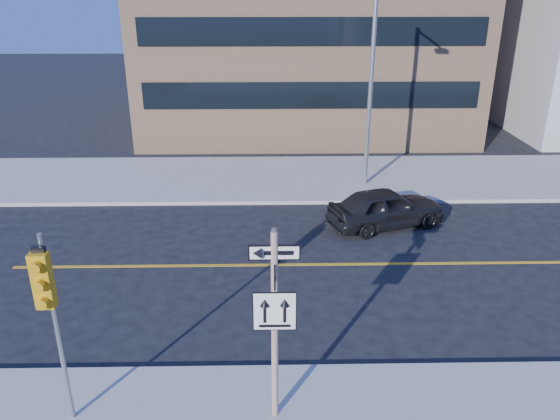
{
  "coord_description": "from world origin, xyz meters",
  "views": [
    {
      "loc": [
        -0.07,
        -10.98,
        8.08
      ],
      "look_at": [
        0.23,
        4.0,
        1.85
      ],
      "focal_mm": 35.0,
      "sensor_mm": 36.0,
      "label": 1
    }
  ],
  "objects_px": {
    "parked_car_a": "(386,208)",
    "streetlight_a": "(373,75)",
    "traffic_signal": "(46,295)",
    "sign_pole": "(275,317)"
  },
  "relations": [
    {
      "from": "sign_pole",
      "to": "traffic_signal",
      "type": "xyz_separation_m",
      "value": [
        -4.0,
        -0.15,
        0.59
      ]
    },
    {
      "from": "traffic_signal",
      "to": "streetlight_a",
      "type": "height_order",
      "value": "streetlight_a"
    },
    {
      "from": "sign_pole",
      "to": "traffic_signal",
      "type": "distance_m",
      "value": 4.05
    },
    {
      "from": "parked_car_a",
      "to": "streetlight_a",
      "type": "distance_m",
      "value": 5.6
    },
    {
      "from": "traffic_signal",
      "to": "parked_car_a",
      "type": "relative_size",
      "value": 0.96
    },
    {
      "from": "traffic_signal",
      "to": "parked_car_a",
      "type": "xyz_separation_m",
      "value": [
        8.06,
        9.55,
        -2.32
      ]
    },
    {
      "from": "sign_pole",
      "to": "streetlight_a",
      "type": "height_order",
      "value": "streetlight_a"
    },
    {
      "from": "parked_car_a",
      "to": "streetlight_a",
      "type": "relative_size",
      "value": 0.52
    },
    {
      "from": "traffic_signal",
      "to": "streetlight_a",
      "type": "relative_size",
      "value": 0.5
    },
    {
      "from": "sign_pole",
      "to": "parked_car_a",
      "type": "relative_size",
      "value": 0.97
    }
  ]
}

